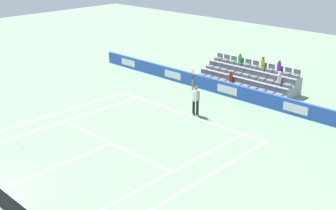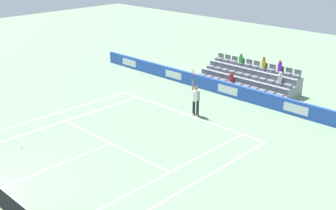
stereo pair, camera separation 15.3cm
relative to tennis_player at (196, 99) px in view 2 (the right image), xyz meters
name	(u,v)px [view 2 (the right image)]	position (x,y,z in m)	size (l,w,h in m)	color
line_baseline	(184,114)	(0.59, 0.30, -0.99)	(10.97, 0.10, 0.01)	white
line_service	(111,143)	(0.59, 5.79, -0.99)	(8.23, 0.10, 0.01)	white
line_centre_service	(56,166)	(0.59, 8.99, -0.99)	(0.10, 6.40, 0.01)	white
line_singles_sideline_left	(58,123)	(4.71, 6.24, -0.99)	(0.10, 11.89, 0.01)	white
line_singles_sideline_right	(163,176)	(-3.52, 6.24, -0.99)	(0.10, 11.89, 0.01)	white
line_doubles_sideline_left	(45,117)	(6.08, 6.24, -0.99)	(0.10, 11.89, 0.01)	white
line_doubles_sideline_right	(187,188)	(-4.89, 6.24, -0.99)	(0.10, 11.89, 0.01)	white
line_centre_mark	(183,114)	(0.59, 0.40, -0.99)	(0.10, 0.20, 0.01)	white
sponsor_barrier	(229,90)	(0.59, -3.99, -0.54)	(24.26, 0.22, 0.90)	blue
tennis_player	(196,99)	(0.00, 0.00, 0.00)	(0.54, 0.41, 2.85)	black
stadium_stand	(249,80)	(0.58, -6.31, -0.45)	(6.82, 2.85, 2.20)	gray
loose_tennis_ball	(22,147)	(3.39, 9.13, -0.96)	(0.07, 0.07, 0.07)	#D1E533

